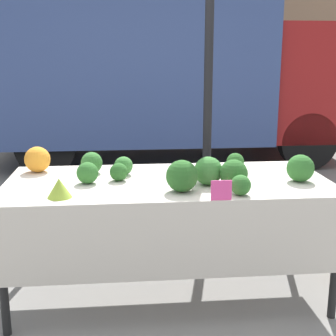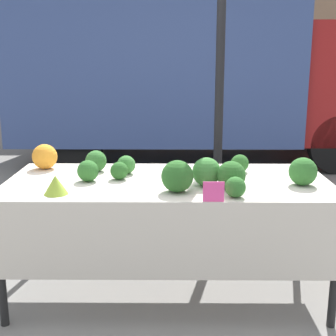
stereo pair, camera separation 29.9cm
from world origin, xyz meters
name	(u,v)px [view 2 (the right image)]	position (x,y,z in m)	size (l,w,h in m)	color
ground_plane	(168,292)	(0.00, 0.00, 0.00)	(40.00, 40.00, 0.00)	gray
tent_pole	(220,80)	(0.40, 0.82, 1.39)	(0.07, 0.07, 2.77)	black
parked_truck	(186,65)	(0.24, 4.21, 1.42)	(5.25, 2.14, 2.65)	#384C84
market_table	(168,196)	(0.00, -0.07, 0.71)	(2.07, 0.93, 0.79)	beige
orange_cauliflower	(45,157)	(-0.87, 0.30, 0.88)	(0.18, 0.18, 0.18)	orange
romanesco_head	(56,185)	(-0.65, -0.32, 0.85)	(0.14, 0.14, 0.11)	#93B238
broccoli_head_0	(231,175)	(0.38, -0.21, 0.88)	(0.17, 0.17, 0.17)	#285B23
broccoli_head_1	(119,171)	(-0.31, 0.01, 0.85)	(0.12, 0.12, 0.12)	#285B23
broccoli_head_2	(240,163)	(0.49, 0.22, 0.86)	(0.12, 0.12, 0.12)	#285B23
broccoli_head_3	(96,161)	(-0.50, 0.23, 0.87)	(0.15, 0.15, 0.15)	#336B2D
broccoli_head_4	(88,171)	(-0.51, -0.03, 0.86)	(0.14, 0.14, 0.14)	#2D6628
broccoli_head_5	(235,187)	(0.38, -0.37, 0.85)	(0.12, 0.12, 0.12)	#2D6628
broccoli_head_6	(126,165)	(-0.28, 0.16, 0.86)	(0.13, 0.13, 0.13)	#387533
broccoli_head_7	(303,172)	(0.83, -0.11, 0.88)	(0.17, 0.17, 0.17)	#2D6628
broccoli_head_8	(207,172)	(0.24, -0.13, 0.88)	(0.18, 0.18, 0.18)	#387533
broccoli_head_9	(177,176)	(0.06, -0.27, 0.89)	(0.19, 0.19, 0.19)	#285B23
price_sign	(214,192)	(0.25, -0.45, 0.85)	(0.12, 0.01, 0.11)	#EF4793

